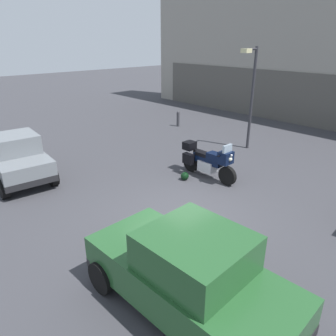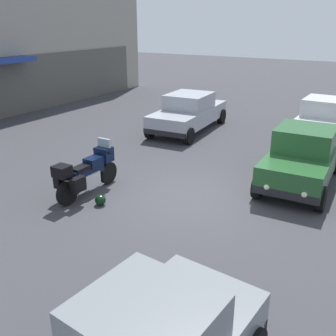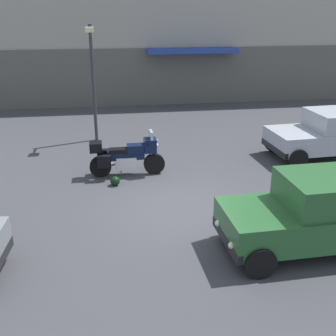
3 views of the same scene
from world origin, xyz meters
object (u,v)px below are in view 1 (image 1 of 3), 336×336
(car_hatchback_near, at_px, (190,275))
(bollard_curbside, at_px, (178,118))
(streetlamp_curbside, at_px, (251,88))
(motorcycle, at_px, (208,160))
(helmet, at_px, (185,176))
(car_compact_side, at_px, (16,157))

(car_hatchback_near, relative_size, bollard_curbside, 4.72)
(car_hatchback_near, distance_m, bollard_curbside, 12.86)
(streetlamp_curbside, height_order, bollard_curbside, streetlamp_curbside)
(motorcycle, xyz_separation_m, car_hatchback_near, (3.66, -4.73, 0.19))
(motorcycle, bearing_deg, helmet, -116.56)
(car_hatchback_near, height_order, streetlamp_curbside, streetlamp_curbside)
(motorcycle, bearing_deg, car_compact_side, -132.05)
(car_hatchback_near, relative_size, car_compact_side, 1.10)
(car_compact_side, bearing_deg, bollard_curbside, -76.23)
(car_compact_side, height_order, streetlamp_curbside, streetlamp_curbside)
(helmet, relative_size, car_compact_side, 0.08)
(streetlamp_curbside, bearing_deg, car_compact_side, -111.90)
(car_hatchback_near, relative_size, streetlamp_curbside, 0.93)
(helmet, relative_size, bollard_curbside, 0.34)
(motorcycle, distance_m, helmet, 0.95)
(motorcycle, height_order, car_hatchback_near, car_hatchback_near)
(helmet, distance_m, streetlamp_curbside, 5.01)
(motorcycle, height_order, helmet, motorcycle)
(motorcycle, xyz_separation_m, helmet, (-0.36, -0.74, -0.48))
(bollard_curbside, bearing_deg, streetlamp_curbside, -6.37)
(helmet, bearing_deg, streetlamp_curbside, 97.23)
(helmet, relative_size, car_hatchback_near, 0.07)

